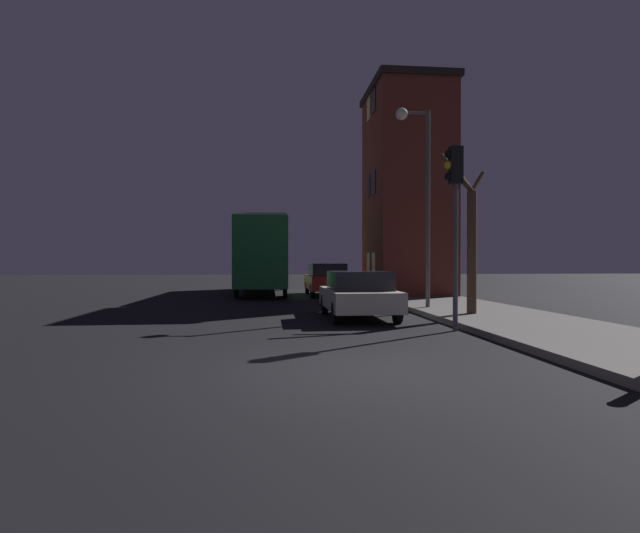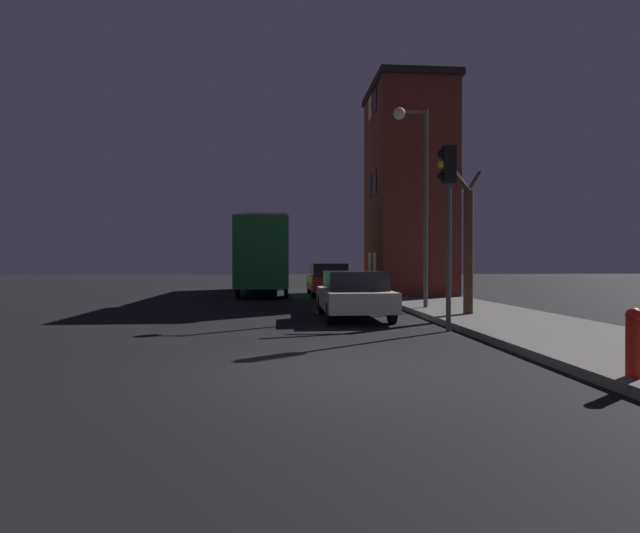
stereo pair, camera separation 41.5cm
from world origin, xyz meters
The scene contains 9 objects.
ground_plane centered at (0.00, 0.00, 0.00)m, with size 120.00×120.00×0.00m, color black.
brick_building centered at (5.44, 15.83, 5.13)m, with size 3.70×5.03×9.92m.
streetlamp centered at (3.82, 8.60, 4.56)m, with size 1.17×0.40×6.62m.
traffic_light centered at (3.26, 3.96, 3.17)m, with size 0.43×0.24×4.42m.
bare_tree centered at (4.70, 6.48, 2.38)m, with size 1.54×0.95×4.70m.
bus centered at (-1.53, 19.00, 2.26)m, with size 2.44×10.00×3.83m.
car_near_lane centered at (1.45, 6.83, 0.73)m, with size 1.86×4.11×1.39m.
car_mid_lane centered at (1.68, 16.87, 0.83)m, with size 1.86×4.80×1.59m.
fire_hydrant centered at (3.87, -1.50, 0.63)m, with size 0.21×0.21×0.91m.
Camera 2 is at (-0.75, -7.62, 1.65)m, focal length 28.00 mm.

